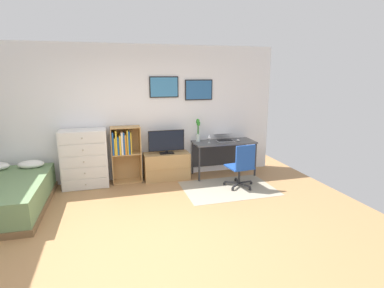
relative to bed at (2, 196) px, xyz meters
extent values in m
plane|color=#A87A4C|center=(2.14, -1.38, -0.25)|extent=(7.20, 7.20, 0.00)
cube|color=white|center=(2.14, 1.05, 1.10)|extent=(6.12, 0.06, 2.70)
cube|color=black|center=(2.81, 1.00, 1.63)|extent=(0.59, 0.02, 0.42)
cube|color=teal|center=(2.81, 0.99, 1.63)|extent=(0.55, 0.01, 0.38)
cube|color=black|center=(3.55, 1.00, 1.56)|extent=(0.59, 0.02, 0.42)
cube|color=#285B93|center=(3.55, 0.99, 1.56)|extent=(0.55, 0.01, 0.38)
cube|color=#9E937F|center=(3.82, -0.07, -0.24)|extent=(1.70, 1.20, 0.01)
cube|color=brown|center=(0.00, -0.02, -0.20)|extent=(1.33, 2.01, 0.10)
cube|color=#6B8C5B|center=(0.00, -0.02, 0.04)|extent=(1.29, 1.97, 0.38)
ellipsoid|color=white|center=(0.30, 0.71, 0.29)|extent=(0.45, 0.29, 0.14)
cube|color=silver|center=(1.21, 0.78, 0.31)|extent=(0.85, 0.42, 1.12)
cube|color=silver|center=(1.21, 0.56, -0.13)|extent=(0.81, 0.01, 0.20)
sphere|color=#A59E8C|center=(1.21, 0.55, -0.13)|extent=(0.03, 0.03, 0.03)
cube|color=silver|center=(1.21, 0.56, 0.09)|extent=(0.81, 0.01, 0.20)
sphere|color=#A59E8C|center=(1.21, 0.55, 0.09)|extent=(0.03, 0.03, 0.03)
cube|color=silver|center=(1.21, 0.56, 0.31)|extent=(0.81, 0.01, 0.20)
sphere|color=#A59E8C|center=(1.21, 0.55, 0.31)|extent=(0.03, 0.03, 0.03)
cube|color=silver|center=(1.21, 0.56, 0.53)|extent=(0.81, 0.01, 0.20)
sphere|color=#A59E8C|center=(1.21, 0.55, 0.53)|extent=(0.03, 0.03, 0.03)
cube|color=silver|center=(1.21, 0.56, 0.75)|extent=(0.81, 0.01, 0.20)
sphere|color=#A59E8C|center=(1.21, 0.55, 0.75)|extent=(0.03, 0.03, 0.03)
cube|color=tan|center=(1.72, 0.84, 0.32)|extent=(0.02, 0.30, 1.13)
cube|color=tan|center=(2.27, 0.84, 0.32)|extent=(0.02, 0.30, 1.13)
cube|color=tan|center=(1.99, 0.84, -0.24)|extent=(0.57, 0.30, 0.02)
cube|color=tan|center=(1.99, 0.84, 0.34)|extent=(0.54, 0.30, 0.02)
cube|color=tan|center=(1.99, 0.84, 0.87)|extent=(0.54, 0.30, 0.02)
cube|color=tan|center=(1.99, 0.99, 0.32)|extent=(0.57, 0.01, 1.13)
cube|color=#1E519E|center=(1.75, 0.80, 0.57)|extent=(0.03, 0.20, 0.44)
cube|color=gold|center=(1.78, 0.79, 0.51)|extent=(0.02, 0.18, 0.33)
cube|color=gold|center=(1.81, 0.81, 0.58)|extent=(0.03, 0.22, 0.47)
cube|color=#1E519E|center=(1.84, 0.79, 0.52)|extent=(0.03, 0.19, 0.35)
cube|color=gold|center=(1.88, 0.80, 0.54)|extent=(0.03, 0.20, 0.38)
cube|color=white|center=(1.92, 0.80, 0.57)|extent=(0.04, 0.21, 0.44)
cube|color=#1E519E|center=(1.96, 0.78, 0.56)|extent=(0.03, 0.17, 0.43)
cube|color=orange|center=(1.99, 0.81, 0.54)|extent=(0.03, 0.22, 0.39)
cube|color=gold|center=(2.03, 0.81, 0.58)|extent=(0.02, 0.22, 0.47)
cube|color=#1E519E|center=(2.06, 0.82, 0.57)|extent=(0.03, 0.23, 0.45)
cube|color=gold|center=(2.09, 0.80, 0.56)|extent=(0.02, 0.20, 0.43)
cube|color=tan|center=(2.80, 0.79, 0.03)|extent=(0.92, 0.40, 0.55)
cube|color=tan|center=(2.80, 0.59, 0.03)|extent=(0.92, 0.01, 0.02)
cube|color=black|center=(2.80, 0.77, 0.31)|extent=(0.28, 0.16, 0.02)
cube|color=black|center=(2.80, 0.77, 0.35)|extent=(0.06, 0.04, 0.05)
cube|color=black|center=(2.80, 0.77, 0.57)|extent=(0.73, 0.02, 0.42)
cube|color=black|center=(2.80, 0.76, 0.57)|extent=(0.70, 0.01, 0.39)
cube|color=#4C4C4F|center=(4.02, 0.71, 0.48)|extent=(1.30, 0.56, 0.03)
cube|color=#2D2D30|center=(3.40, 0.46, 0.11)|extent=(0.03, 0.03, 0.71)
cube|color=#2D2D30|center=(4.64, 0.46, 0.11)|extent=(0.03, 0.03, 0.71)
cube|color=#2D2D30|center=(3.40, 0.96, 0.11)|extent=(0.03, 0.03, 0.71)
cube|color=#2D2D30|center=(4.64, 0.96, 0.11)|extent=(0.03, 0.03, 0.71)
cube|color=#2D2D30|center=(4.02, 0.98, 0.14)|extent=(1.24, 0.02, 0.50)
cylinder|color=#232326|center=(4.33, 0.01, -0.22)|extent=(0.05, 0.05, 0.05)
cube|color=#232326|center=(4.19, 0.00, -0.18)|extent=(0.28, 0.06, 0.02)
cylinder|color=#232326|center=(4.11, 0.26, -0.22)|extent=(0.05, 0.05, 0.05)
cube|color=#232326|center=(4.08, 0.12, -0.18)|extent=(0.09, 0.28, 0.02)
cylinder|color=#232326|center=(3.81, 0.12, -0.22)|extent=(0.05, 0.05, 0.05)
cube|color=#232326|center=(3.93, 0.05, -0.18)|extent=(0.26, 0.16, 0.02)
cylinder|color=#232326|center=(3.85, -0.21, -0.22)|extent=(0.05, 0.05, 0.05)
cube|color=#232326|center=(3.95, -0.11, -0.18)|extent=(0.23, 0.21, 0.02)
cylinder|color=#232326|center=(4.17, -0.27, -0.22)|extent=(0.05, 0.05, 0.05)
cube|color=#232326|center=(4.11, -0.15, -0.18)|extent=(0.14, 0.27, 0.02)
cylinder|color=#232326|center=(4.06, -0.02, -0.02)|extent=(0.04, 0.04, 0.30)
cube|color=#1E479E|center=(4.06, -0.02, 0.15)|extent=(0.49, 0.49, 0.03)
cube|color=#1E479E|center=(4.08, -0.22, 0.39)|extent=(0.40, 0.08, 0.45)
cube|color=#B7B7BC|center=(4.06, 0.74, 0.50)|extent=(0.36, 0.26, 0.01)
cube|color=black|center=(4.06, 0.74, 0.51)|extent=(0.34, 0.24, 0.00)
cube|color=#B7B7BC|center=(4.07, 0.89, 0.61)|extent=(0.36, 0.25, 0.07)
cube|color=black|center=(4.07, 0.89, 0.62)|extent=(0.34, 0.22, 0.06)
ellipsoid|color=silver|center=(4.32, 0.67, 0.51)|extent=(0.06, 0.10, 0.03)
cylinder|color=silver|center=(3.49, 0.85, 0.57)|extent=(0.09, 0.09, 0.16)
cylinder|color=#3D8438|center=(3.50, 0.85, 0.72)|extent=(0.01, 0.01, 0.35)
sphere|color=#308B2C|center=(3.50, 0.85, 0.89)|extent=(0.07, 0.07, 0.07)
cylinder|color=#3D8438|center=(3.49, 0.86, 0.70)|extent=(0.01, 0.01, 0.32)
sphere|color=#308B2C|center=(3.49, 0.86, 0.86)|extent=(0.07, 0.07, 0.07)
cylinder|color=#3D8438|center=(3.49, 0.86, 0.74)|extent=(0.01, 0.01, 0.40)
sphere|color=#308B2C|center=(3.49, 0.86, 0.94)|extent=(0.07, 0.07, 0.07)
cylinder|color=#3D8438|center=(3.48, 0.85, 0.72)|extent=(0.01, 0.01, 0.36)
sphere|color=#308B2C|center=(3.48, 0.85, 0.90)|extent=(0.07, 0.07, 0.07)
cylinder|color=#3D8438|center=(3.49, 0.84, 0.70)|extent=(0.01, 0.01, 0.32)
sphere|color=#308B2C|center=(3.49, 0.84, 0.86)|extent=(0.07, 0.07, 0.07)
cylinder|color=silver|center=(3.67, 0.67, 0.50)|extent=(0.06, 0.06, 0.01)
cylinder|color=silver|center=(3.67, 0.67, 0.55)|extent=(0.01, 0.01, 0.10)
cone|color=silver|center=(3.67, 0.67, 0.64)|extent=(0.07, 0.07, 0.07)
camera|label=1|loc=(1.66, -5.16, 1.89)|focal=28.55mm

